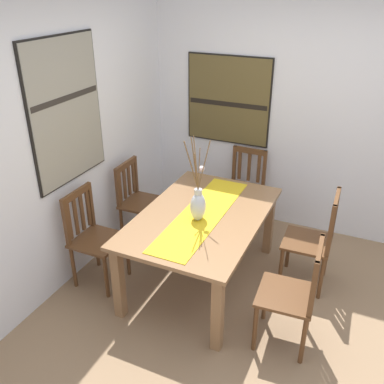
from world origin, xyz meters
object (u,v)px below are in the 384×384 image
dining_table (202,224)px  chair_0 (295,293)px  chair_4 (93,236)px  chair_3 (139,200)px  painting_on_back_wall (66,111)px  painting_on_side_wall (228,100)px  centerpiece_vase (198,204)px  chair_2 (314,239)px  chair_1 (244,187)px

dining_table → chair_0: size_ratio=1.73×
chair_4 → chair_3: bearing=-1.1°
chair_3 → painting_on_back_wall: (-0.65, 0.25, 1.11)m
dining_table → painting_on_side_wall: 1.61m
chair_0 → painting_on_back_wall: painting_on_back_wall is taller
centerpiece_vase → painting_on_side_wall: painting_on_side_wall is taller
chair_2 → painting_on_back_wall: 2.44m
chair_0 → painting_on_back_wall: bearing=85.7°
centerpiece_vase → chair_2: 1.12m
painting_on_back_wall → dining_table: bearing=-77.1°
centerpiece_vase → dining_table: bearing=1.1°
chair_0 → chair_1: (1.59, 0.92, -0.02)m
centerpiece_vase → painting_on_side_wall: (1.49, 0.29, 0.50)m
chair_2 → painting_on_back_wall: painting_on_back_wall is taller
dining_table → painting_on_back_wall: (-0.26, 1.15, 0.97)m
chair_0 → chair_4: size_ratio=1.01×
chair_0 → chair_1: chair_0 is taller
chair_1 → painting_on_back_wall: (-1.43, 1.17, 1.12)m
dining_table → chair_1: chair_1 is taller
dining_table → chair_2: bearing=-68.3°
painting_on_back_wall → painting_on_side_wall: size_ratio=1.26×
dining_table → chair_4: chair_4 is taller
painting_on_back_wall → chair_4: bearing=-119.6°
chair_4 → dining_table: bearing=-66.6°
dining_table → chair_1: 1.18m
chair_4 → painting_on_side_wall: size_ratio=0.94×
dining_table → chair_1: size_ratio=1.80×
dining_table → painting_on_back_wall: painting_on_back_wall is taller
chair_2 → chair_3: bearing=89.5°
centerpiece_vase → chair_3: centerpiece_vase is taller
dining_table → centerpiece_vase: 0.28m
chair_2 → chair_4: size_ratio=1.04×
chair_1 → chair_4: chair_4 is taller
chair_1 → chair_3: 1.20m
chair_2 → chair_4: chair_2 is taller
chair_2 → painting_on_back_wall: (-0.64, 2.09, 1.09)m
painting_on_back_wall → chair_0: bearing=-94.3°
painting_on_back_wall → chair_3: bearing=-21.0°
chair_1 → chair_3: same height
chair_1 → painting_on_side_wall: painting_on_side_wall is taller
dining_table → chair_4: 1.01m
dining_table → chair_1: bearing=-0.8°
chair_2 → chair_3: (0.02, 1.84, -0.02)m
chair_3 → painting_on_back_wall: bearing=159.0°
centerpiece_vase → painting_on_side_wall: 1.60m
dining_table → centerpiece_vase: centerpiece_vase is taller
centerpiece_vase → chair_1: bearing=-0.6°
chair_3 → chair_4: (-0.79, 0.01, 0.01)m
chair_1 → chair_4: size_ratio=0.97×
chair_0 → chair_1: bearing=30.1°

